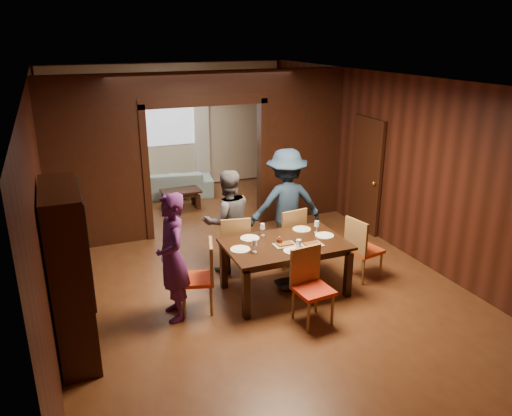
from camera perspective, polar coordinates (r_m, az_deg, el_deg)
name	(u,v)px	position (r m, az deg, el deg)	size (l,w,h in m)	color
floor	(238,263)	(8.11, -2.11, -6.27)	(9.00, 9.00, 0.00)	#552A17
ceiling	(235,78)	(7.34, -2.39, 14.59)	(5.50, 9.00, 0.02)	silver
room_walls	(201,148)	(9.32, -6.29, 6.86)	(5.52, 9.01, 2.90)	black
person_purple	(172,257)	(6.39, -9.54, -5.60)	(0.62, 0.40, 1.69)	#4F1F5B
person_grey	(228,221)	(7.59, -3.25, -1.54)	(0.78, 0.61, 1.61)	#4E4D53
person_navy	(286,204)	(8.04, 3.47, 0.43)	(1.17, 0.67, 1.81)	#192A40
sofa	(168,184)	(11.42, -10.06, 2.72)	(1.99, 0.78, 0.58)	#98BFC7
serving_bowl	(288,237)	(7.01, 3.68, -3.38)	(0.36, 0.36, 0.09)	black
dining_table	(285,267)	(7.11, 3.32, -6.79)	(1.69, 1.05, 0.76)	black
coffee_table	(181,199)	(10.61, -8.55, 1.00)	(0.80, 0.50, 0.40)	black
chair_left	(197,277)	(6.66, -6.81, -7.82)	(0.44, 0.44, 0.97)	red
chair_right	(365,248)	(7.63, 12.32, -4.47)	(0.44, 0.44, 0.97)	red
chair_far_l	(234,244)	(7.58, -2.54, -4.18)	(0.44, 0.44, 0.97)	#E95B16
chair_far_r	(287,236)	(7.90, 3.53, -3.17)	(0.44, 0.44, 0.97)	orange
chair_near	(313,288)	(6.39, 6.56, -9.06)	(0.44, 0.44, 0.97)	red
hutch	(70,274)	(5.93, -20.54, -7.04)	(0.40, 1.20, 2.00)	black
door_right	(366,175)	(9.35, 12.43, 3.68)	(0.06, 0.90, 2.10)	black
window_far	(169,117)	(11.72, -9.93, 10.24)	(1.20, 0.03, 1.30)	silver
curtain_left	(138,139)	(11.63, -13.38, 7.67)	(0.35, 0.06, 2.40)	white
curtain_right	(202,134)	(11.94, -6.22, 8.39)	(0.35, 0.06, 2.40)	white
plate_left	(240,249)	(6.72, -1.81, -4.74)	(0.27, 0.27, 0.01)	white
plate_far_l	(250,238)	(7.07, -0.71, -3.46)	(0.27, 0.27, 0.01)	white
plate_far_r	(302,229)	(7.42, 5.24, -2.42)	(0.27, 0.27, 0.01)	silver
plate_right	(324,235)	(7.23, 7.83, -3.12)	(0.27, 0.27, 0.01)	white
plate_near	(293,251)	(6.69, 4.30, -4.90)	(0.27, 0.27, 0.01)	silver
platter_a	(285,244)	(6.85, 3.31, -4.16)	(0.30, 0.20, 0.04)	gray
platter_b	(312,244)	(6.89, 6.42, -4.14)	(0.30, 0.20, 0.04)	gray
wineglass_left	(254,246)	(6.62, -0.18, -4.35)	(0.08, 0.08, 0.18)	white
wineglass_far	(263,229)	(7.15, 0.75, -2.47)	(0.08, 0.08, 0.18)	silver
wineglass_right	(317,227)	(7.30, 6.95, -2.15)	(0.08, 0.08, 0.18)	white
tumbler	(299,245)	(6.73, 4.91, -4.18)	(0.07, 0.07, 0.14)	silver
condiment_jar	(279,241)	(6.87, 2.70, -3.77)	(0.08, 0.08, 0.11)	#512312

